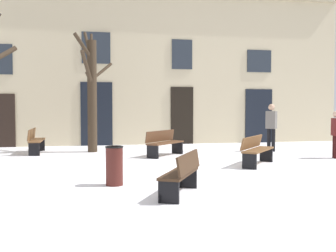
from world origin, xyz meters
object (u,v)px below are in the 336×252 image
litter_bin (114,165)px  bench_far_corner (257,150)px  bench_facing_shops (35,140)px  bench_near_lamp (164,143)px  person_strolling (336,133)px  bench_near_center_tree (182,173)px  tree_foreground (92,90)px  person_near_bench (271,125)px

litter_bin → bench_far_corner: size_ratio=0.50×
litter_bin → bench_facing_shops: (-2.40, 6.64, 0.05)m
bench_far_corner → bench_near_lamp: bearing=79.5°
bench_far_corner → bench_facing_shops: 7.99m
bench_far_corner → person_strolling: size_ratio=1.10×
bench_near_center_tree → litter_bin: bearing=-108.4°
tree_foreground → bench_near_lamp: (2.42, -1.76, -1.88)m
litter_bin → bench_far_corner: (4.26, 2.23, 0.02)m
bench_near_lamp → litter_bin: bearing=-159.5°
tree_foreground → litter_bin: size_ratio=5.49×
bench_near_lamp → person_strolling: bearing=-64.8°
bench_near_lamp → bench_facing_shops: size_ratio=0.87×
bench_facing_shops → litter_bin: bearing=-159.8°
tree_foreground → litter_bin: tree_foreground is taller
bench_far_corner → bench_near_center_tree: (-3.06, -3.49, -0.02)m
bench_facing_shops → bench_far_corner: bearing=-123.1°
tree_foreground → person_near_bench: 6.90m
tree_foreground → bench_far_corner: 6.69m
person_near_bench → bench_far_corner: bearing=106.3°
bench_near_lamp → tree_foreground: bearing=97.0°
bench_far_corner → person_near_bench: person_near_bench is taller
tree_foreground → bench_near_center_tree: size_ratio=2.95×
person_strolling → bench_far_corner: bearing=125.0°
bench_near_center_tree → bench_near_lamp: bearing=-159.8°
tree_foreground → person_strolling: (7.83, -3.50, -1.48)m
person_strolling → litter_bin: bearing=131.5°
bench_far_corner → bench_near_center_tree: 4.64m
bench_far_corner → bench_near_center_tree: size_ratio=1.08×
bench_near_lamp → bench_near_center_tree: 6.23m
bench_near_center_tree → person_strolling: bearing=153.3°
bench_far_corner → bench_near_center_tree: bench_far_corner is taller
litter_bin → tree_foreground: bearing=93.2°
tree_foreground → bench_far_corner: bearing=-43.8°
litter_bin → bench_near_lamp: size_ratio=0.53×
litter_bin → person_near_bench: 8.39m
bench_far_corner → person_strolling: bearing=-33.5°
tree_foreground → bench_near_center_tree: tree_foreground is taller
bench_facing_shops → person_near_bench: (8.70, -1.13, 0.53)m
bench_near_center_tree → tree_foreground: bearing=-140.8°
tree_foreground → person_strolling: 8.70m
tree_foreground → person_near_bench: (6.67, -1.17, -1.33)m
bench_facing_shops → person_strolling: size_ratio=1.19×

